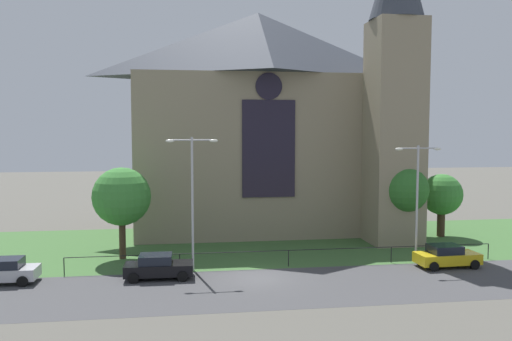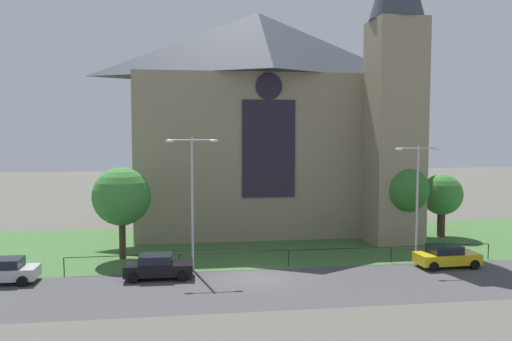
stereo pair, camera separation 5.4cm
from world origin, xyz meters
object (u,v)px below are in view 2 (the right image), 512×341
Objects in this scene: tree_right_near at (405,190)px; parked_car_yellow at (447,256)px; parked_car_silver at (2,271)px; tree_left_near at (122,197)px; streetlamp_near at (192,187)px; church_building at (267,119)px; parked_car_black at (158,267)px; tree_right_far at (442,195)px; streetlamp_far at (417,188)px.

parked_car_yellow is at bearing -89.57° from tree_right_near.
tree_right_near is at bearing -166.44° from parked_car_silver.
streetlamp_near reaches higher than tree_left_near.
tree_left_near is at bearing -141.20° from church_building.
streetlamp_near reaches higher than parked_car_black.
parked_car_yellow is (-4.68, -9.76, -2.87)m from tree_right_far.
tree_right_near is at bearing 17.02° from streetlamp_near.
church_building is 16.84m from tree_right_far.
tree_left_near is at bearing -176.80° from tree_right_near.
tree_right_near is 1.51× the size of parked_car_black.
streetlamp_near is 1.07× the size of streetlamp_far.
tree_left_near is at bearing 141.34° from streetlamp_near.
parked_car_silver is at bearing -173.46° from streetlamp_near.
tree_left_near reaches higher than parked_car_black.
parked_car_yellow is at bearing -5.28° from streetlamp_near.
tree_right_far is 0.85× the size of tree_right_near.
tree_left_near is 7.23m from parked_car_black.
tree_right_far is 0.62× the size of streetlamp_near.
tree_left_near is 21.90m from tree_right_near.
parked_car_yellow is (21.91, -5.52, -3.73)m from tree_left_near.
tree_left_near is at bearing 169.06° from streetlamp_far.
parked_car_black is at bearing -160.48° from tree_right_near.
tree_right_near is at bearing 20.74° from parked_car_black.
tree_right_far is 10.36m from streetlamp_far.
parked_car_black is (-17.70, -1.60, -4.46)m from streetlamp_far.
tree_right_near is (9.71, -8.55, -5.78)m from church_building.
tree_right_far is 34.57m from parked_car_silver.
tree_left_near is at bearing 117.62° from parked_car_black.
tree_left_near is (-12.15, -9.77, -5.80)m from church_building.
tree_right_far reaches higher than parked_car_black.
parked_car_black is (-2.19, -1.60, -4.79)m from streetlamp_near.
church_building is at bearing -140.47° from parked_car_silver.
parked_car_black is at bearing -63.60° from tree_left_near.
church_building is at bearing 138.65° from tree_right_near.
parked_car_yellow is (0.05, -6.75, -3.75)m from tree_right_near.
tree_right_near is at bearing 88.21° from parked_car_yellow.
tree_left_near is 9.17m from parked_car_silver.
parked_car_black is at bearing -157.68° from tree_right_far.
streetlamp_far reaches higher than tree_right_far.
parked_car_yellow is (16.97, -1.57, -4.79)m from streetlamp_near.
parked_car_silver is 1.00× the size of parked_car_black.
church_building is at bearing 38.80° from tree_left_near.
parked_car_silver is at bearing -163.98° from tree_right_far.
streetlamp_far is at bearing -105.19° from tree_right_near.
tree_right_near is 7.72m from parked_car_yellow.
parked_car_yellow is at bearing -57.45° from church_building.
tree_left_near is 0.80× the size of streetlamp_far.
tree_right_far is 25.93m from parked_car_black.
tree_right_far reaches higher than parked_car_silver.
church_building reaches higher than streetlamp_far.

